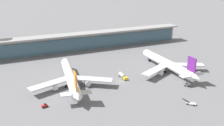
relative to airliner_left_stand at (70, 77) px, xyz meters
name	(u,v)px	position (x,y,z in m)	size (l,w,h in m)	color
ground_plane	(121,82)	(29.80, -6.66, -5.30)	(1200.00, 1200.00, 0.00)	slate
airliner_left_stand	(70,77)	(0.00, 0.00, 0.00)	(48.25, 63.22, 16.85)	white
airliner_centre_stand	(168,64)	(66.23, -3.82, 0.00)	(48.68, 63.09, 16.85)	white
service_truck_near_nose_white	(191,103)	(49.43, -46.83, -4.50)	(5.67, 5.86, 2.70)	silver
service_truck_under_wing_grey	(187,85)	(62.48, -28.41, -4.43)	(3.05, 3.32, 2.05)	gray
service_truck_mid_apron_red	(45,106)	(-18.61, -19.75, -4.43)	(3.21, 2.40, 2.05)	#B21E1E
service_truck_by_tail_yellow	(123,76)	(33.20, -1.87, -3.60)	(2.54, 8.62, 2.95)	yellow
terminal_building	(83,41)	(29.80, 70.03, 2.56)	(189.24, 12.80, 15.20)	#9E998E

